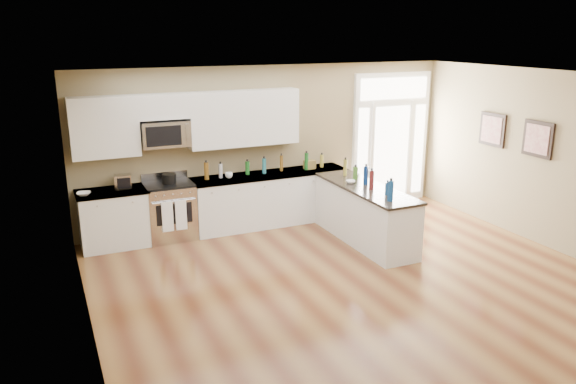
{
  "coord_description": "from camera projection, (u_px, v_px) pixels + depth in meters",
  "views": [
    {
      "loc": [
        -3.81,
        -5.24,
        3.36
      ],
      "look_at": [
        -0.56,
        2.0,
        1.08
      ],
      "focal_mm": 35.0,
      "sensor_mm": 36.0,
      "label": 1
    }
  ],
  "objects": [
    {
      "name": "room_shell",
      "position": [
        402.0,
        178.0,
        6.56
      ],
      "size": [
        8.0,
        8.0,
        8.0
      ],
      "color": "#887956",
      "rests_on": "ground"
    },
    {
      "name": "back_cabinet_left",
      "position": [
        114.0,
        220.0,
        9.01
      ],
      "size": [
        1.1,
        0.66,
        0.94
      ],
      "color": "silver",
      "rests_on": "ground"
    },
    {
      "name": "upper_cabinet_left",
      "position": [
        104.0,
        127.0,
        8.73
      ],
      "size": [
        1.04,
        0.33,
        0.95
      ],
      "primitive_type": "cube",
      "color": "silver",
      "rests_on": "room_shell"
    },
    {
      "name": "wall_art_far",
      "position": [
        538.0,
        139.0,
        8.98
      ],
      "size": [
        0.05,
        0.58,
        0.58
      ],
      "color": "black",
      "rests_on": "room_shell"
    },
    {
      "name": "upper_cabinet_right",
      "position": [
        244.0,
        118.0,
        9.64
      ],
      "size": [
        1.94,
        0.33,
        0.95
      ],
      "primitive_type": "cube",
      "color": "silver",
      "rests_on": "room_shell"
    },
    {
      "name": "counter_bottles",
      "position": [
        316.0,
        173.0,
        9.41
      ],
      "size": [
        2.39,
        2.45,
        0.31
      ],
      "color": "#19591E",
      "rests_on": "back_cabinet_right"
    },
    {
      "name": "ground",
      "position": [
        394.0,
        310.0,
        7.03
      ],
      "size": [
        8.0,
        8.0,
        0.0
      ],
      "primitive_type": "plane",
      "color": "#542B17"
    },
    {
      "name": "back_cabinet_right",
      "position": [
        270.0,
        200.0,
        10.08
      ],
      "size": [
        2.85,
        0.66,
        0.94
      ],
      "color": "silver",
      "rests_on": "ground"
    },
    {
      "name": "bowl_left",
      "position": [
        84.0,
        194.0,
        8.59
      ],
      "size": [
        0.25,
        0.25,
        0.05
      ],
      "primitive_type": "imported",
      "rotation": [
        0.0,
        0.0,
        -0.21
      ],
      "color": "white",
      "rests_on": "back_cabinet_left"
    },
    {
      "name": "microwave",
      "position": [
        165.0,
        134.0,
        9.1
      ],
      "size": [
        0.78,
        0.41,
        0.42
      ],
      "color": "silver",
      "rests_on": "room_shell"
    },
    {
      "name": "peninsula_cabinet",
      "position": [
        364.0,
        216.0,
        9.24
      ],
      "size": [
        0.69,
        2.32,
        0.94
      ],
      "color": "silver",
      "rests_on": "ground"
    },
    {
      "name": "upper_cabinet_short",
      "position": [
        163.0,
        106.0,
        9.02
      ],
      "size": [
        0.82,
        0.33,
        0.4
      ],
      "primitive_type": "cube",
      "color": "silver",
      "rests_on": "room_shell"
    },
    {
      "name": "entry_door",
      "position": [
        391.0,
        139.0,
        11.14
      ],
      "size": [
        1.7,
        0.1,
        2.6
      ],
      "color": "white",
      "rests_on": "ground"
    },
    {
      "name": "kitchen_range",
      "position": [
        170.0,
        211.0,
        9.36
      ],
      "size": [
        0.78,
        0.69,
        1.08
      ],
      "color": "silver",
      "rests_on": "ground"
    },
    {
      "name": "stockpot",
      "position": [
        169.0,
        178.0,
        9.22
      ],
      "size": [
        0.3,
        0.3,
        0.18
      ],
      "primitive_type": "cylinder",
      "rotation": [
        0.0,
        0.0,
        0.41
      ],
      "color": "black",
      "rests_on": "kitchen_range"
    },
    {
      "name": "wall_art_near",
      "position": [
        492.0,
        130.0,
        9.85
      ],
      "size": [
        0.05,
        0.58,
        0.58
      ],
      "color": "black",
      "rests_on": "room_shell"
    },
    {
      "name": "bowl_peninsula",
      "position": [
        351.0,
        182.0,
        9.28
      ],
      "size": [
        0.17,
        0.17,
        0.05
      ],
      "primitive_type": "imported",
      "rotation": [
        0.0,
        0.0,
        -0.08
      ],
      "color": "white",
      "rests_on": "peninsula_cabinet"
    },
    {
      "name": "cardboard_box",
      "position": [
        310.0,
        165.0,
        10.24
      ],
      "size": [
        0.2,
        0.15,
        0.16
      ],
      "primitive_type": "cube",
      "rotation": [
        0.0,
        0.0,
        0.07
      ],
      "color": "brown",
      "rests_on": "back_cabinet_right"
    },
    {
      "name": "toaster_oven",
      "position": [
        123.0,
        182.0,
        8.96
      ],
      "size": [
        0.28,
        0.23,
        0.22
      ],
      "primitive_type": "cube",
      "rotation": [
        0.0,
        0.0,
        -0.12
      ],
      "color": "silver",
      "rests_on": "back_cabinet_left"
    },
    {
      "name": "cup_counter",
      "position": [
        229.0,
        175.0,
        9.6
      ],
      "size": [
        0.15,
        0.15,
        0.1
      ],
      "primitive_type": "imported",
      "rotation": [
        0.0,
        0.0,
        -0.22
      ],
      "color": "white",
      "rests_on": "back_cabinet_right"
    }
  ]
}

